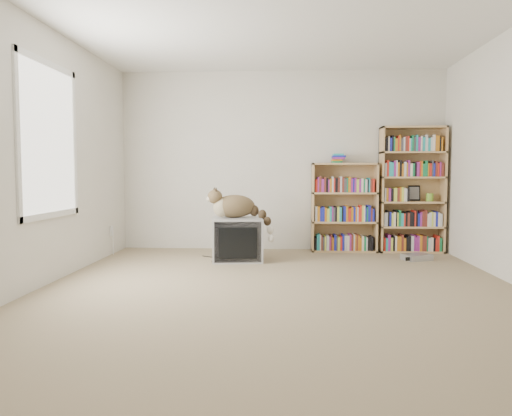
# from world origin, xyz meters

# --- Properties ---
(floor) EXTENTS (4.50, 5.00, 0.01)m
(floor) POSITION_xyz_m (0.00, 0.00, 0.00)
(floor) COLOR gray
(floor) RESTS_ON ground
(wall_back) EXTENTS (4.50, 0.02, 2.50)m
(wall_back) POSITION_xyz_m (0.00, 2.50, 1.25)
(wall_back) COLOR silver
(wall_back) RESTS_ON floor
(wall_front) EXTENTS (4.50, 0.02, 2.50)m
(wall_front) POSITION_xyz_m (0.00, -2.50, 1.25)
(wall_front) COLOR silver
(wall_front) RESTS_ON floor
(wall_left) EXTENTS (0.02, 5.00, 2.50)m
(wall_left) POSITION_xyz_m (-2.25, 0.00, 1.25)
(wall_left) COLOR silver
(wall_left) RESTS_ON floor
(ceiling) EXTENTS (4.50, 5.00, 0.02)m
(ceiling) POSITION_xyz_m (0.00, 0.00, 2.50)
(ceiling) COLOR white
(ceiling) RESTS_ON wall_back
(window) EXTENTS (0.02, 1.22, 1.52)m
(window) POSITION_xyz_m (-2.24, 0.20, 1.40)
(window) COLOR white
(window) RESTS_ON wall_left
(crt_tv) EXTENTS (0.66, 0.61, 0.53)m
(crt_tv) POSITION_xyz_m (-0.54, 1.55, 0.26)
(crt_tv) COLOR #A5A5A7
(crt_tv) RESTS_ON floor
(cat) EXTENTS (0.86, 0.54, 0.62)m
(cat) POSITION_xyz_m (-0.51, 1.58, 0.63)
(cat) COLOR #342415
(cat) RESTS_ON crt_tv
(bookcase_tall) EXTENTS (0.85, 0.30, 1.70)m
(bookcase_tall) POSITION_xyz_m (1.77, 2.36, 0.81)
(bookcase_tall) COLOR tan
(bookcase_tall) RESTS_ON floor
(bookcase_short) EXTENTS (0.88, 0.30, 1.22)m
(bookcase_short) POSITION_xyz_m (0.86, 2.36, 0.55)
(bookcase_short) COLOR tan
(bookcase_short) RESTS_ON floor
(book_stack) EXTENTS (0.18, 0.23, 0.13)m
(book_stack) POSITION_xyz_m (0.77, 2.34, 1.28)
(book_stack) COLOR red
(book_stack) RESTS_ON bookcase_short
(green_mug) EXTENTS (0.10, 0.10, 0.11)m
(green_mug) POSITION_xyz_m (2.01, 2.34, 0.75)
(green_mug) COLOR #7BB734
(green_mug) RESTS_ON bookcase_tall
(framed_print) EXTENTS (0.16, 0.05, 0.21)m
(framed_print) POSITION_xyz_m (1.83, 2.44, 0.80)
(framed_print) COLOR black
(framed_print) RESTS_ON bookcase_tall
(dvd_player) EXTENTS (0.39, 0.34, 0.07)m
(dvd_player) POSITION_xyz_m (1.69, 1.69, 0.04)
(dvd_player) COLOR #AAAAAF
(dvd_player) RESTS_ON floor
(wall_outlet) EXTENTS (0.01, 0.08, 0.13)m
(wall_outlet) POSITION_xyz_m (-2.24, 1.89, 0.32)
(wall_outlet) COLOR silver
(wall_outlet) RESTS_ON wall_left
(floor_cables) EXTENTS (1.20, 0.70, 0.01)m
(floor_cables) POSITION_xyz_m (-0.39, 1.75, 0.00)
(floor_cables) COLOR black
(floor_cables) RESTS_ON floor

